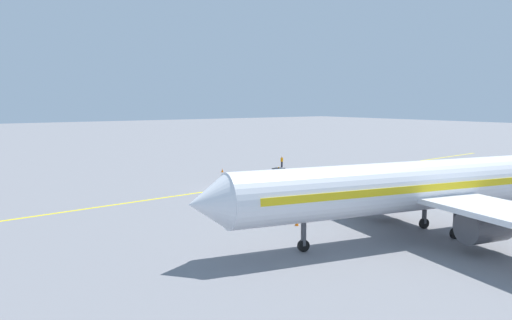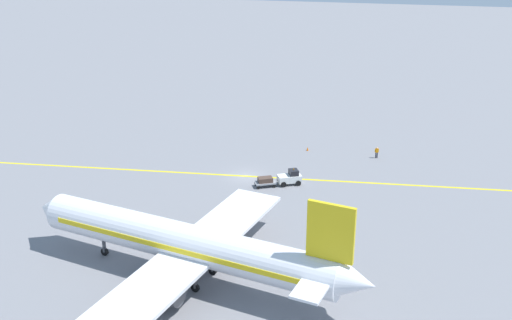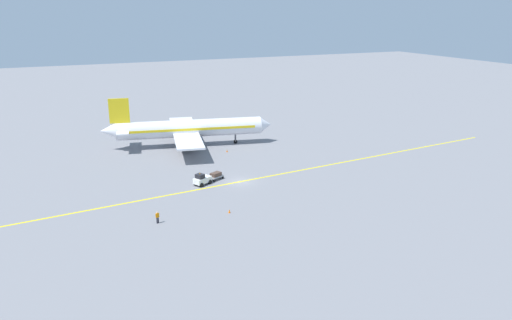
# 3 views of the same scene
# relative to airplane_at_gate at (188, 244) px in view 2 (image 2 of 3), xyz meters

# --- Properties ---
(ground_plane) EXTENTS (400.00, 400.00, 0.00)m
(ground_plane) POSITION_rel_airplane_at_gate_xyz_m (25.39, 1.08, -3.71)
(ground_plane) COLOR slate
(apron_yellow_centreline) EXTENTS (12.00, 119.48, 0.01)m
(apron_yellow_centreline) POSITION_rel_airplane_at_gate_xyz_m (25.39, 1.08, -3.71)
(apron_yellow_centreline) COLOR yellow
(apron_yellow_centreline) RESTS_ON ground
(airplane_at_gate) EXTENTS (28.47, 35.29, 10.60)m
(airplane_at_gate) POSITION_rel_airplane_at_gate_xyz_m (0.00, 0.00, 0.00)
(airplane_at_gate) COLOR white
(airplane_at_gate) RESTS_ON ground
(baggage_tug_white) EXTENTS (2.76, 3.35, 2.11)m
(baggage_tug_white) POSITION_rel_airplane_at_gate_xyz_m (24.17, -5.07, -2.81)
(baggage_tug_white) COLOR white
(baggage_tug_white) RESTS_ON ground
(baggage_cart_trailing) EXTENTS (2.43, 2.95, 1.24)m
(baggage_cart_trailing) POSITION_rel_airplane_at_gate_xyz_m (22.68, -2.13, -2.95)
(baggage_cart_trailing) COLOR gray
(baggage_cart_trailing) RESTS_ON ground
(ground_crew_worker) EXTENTS (0.32, 0.55, 1.68)m
(ground_crew_worker) POSITION_rel_airplane_at_gate_xyz_m (36.31, -15.42, -2.80)
(ground_crew_worker) COLOR #23232D
(ground_crew_worker) RESTS_ON ground
(traffic_cone_near_nose) EXTENTS (0.32, 0.32, 0.55)m
(traffic_cone_near_nose) POSITION_rel_airplane_at_gate_xyz_m (37.01, -5.32, -3.43)
(traffic_cone_near_nose) COLOR orange
(traffic_cone_near_nose) RESTS_ON ground
(traffic_cone_mid_apron) EXTENTS (0.32, 0.32, 0.55)m
(traffic_cone_mid_apron) POSITION_rel_airplane_at_gate_xyz_m (7.68, 5.70, -3.43)
(traffic_cone_mid_apron) COLOR orange
(traffic_cone_mid_apron) RESTS_ON ground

